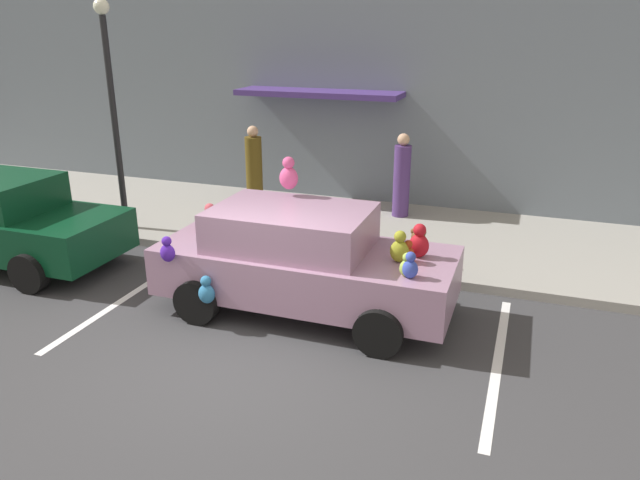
% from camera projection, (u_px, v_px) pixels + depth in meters
% --- Properties ---
extents(ground_plane, '(60.00, 60.00, 0.00)m').
position_uv_depth(ground_plane, '(235.00, 357.00, 7.55)').
color(ground_plane, '#38383A').
extents(sidewalk, '(24.00, 4.00, 0.15)m').
position_uv_depth(sidewalk, '(351.00, 230.00, 11.95)').
color(sidewalk, gray).
rests_on(sidewalk, ground).
extents(storefront_building, '(24.00, 1.25, 6.40)m').
position_uv_depth(storefront_building, '(382.00, 62.00, 12.79)').
color(storefront_building, slate).
rests_on(storefront_building, ground).
extents(parking_stripe_front, '(0.12, 3.60, 0.01)m').
position_uv_depth(parking_stripe_front, '(498.00, 362.00, 7.44)').
color(parking_stripe_front, silver).
rests_on(parking_stripe_front, ground).
extents(parking_stripe_rear, '(0.12, 3.60, 0.01)m').
position_uv_depth(parking_stripe_rear, '(126.00, 298.00, 9.19)').
color(parking_stripe_rear, silver).
rests_on(parking_stripe_rear, ground).
extents(plush_covered_car, '(4.20, 1.99, 2.13)m').
position_uv_depth(plush_covered_car, '(302.00, 260.00, 8.52)').
color(plush_covered_car, gray).
rests_on(plush_covered_car, ground).
extents(teddy_bear_on_sidewalk, '(0.33, 0.28, 0.64)m').
position_uv_depth(teddy_bear_on_sidewalk, '(417.00, 249.00, 9.94)').
color(teddy_bear_on_sidewalk, brown).
rests_on(teddy_bear_on_sidewalk, sidewalk).
extents(street_lamp_post, '(0.28, 0.28, 4.23)m').
position_uv_depth(street_lamp_post, '(112.00, 95.00, 11.06)').
color(street_lamp_post, black).
rests_on(street_lamp_post, sidewalk).
extents(pedestrian_near_shopfront, '(0.35, 0.35, 1.84)m').
position_uv_depth(pedestrian_near_shopfront, '(254.00, 172.00, 12.63)').
color(pedestrian_near_shopfront, '#534014').
rests_on(pedestrian_near_shopfront, sidewalk).
extents(pedestrian_walking_past, '(0.34, 0.34, 1.73)m').
position_uv_depth(pedestrian_walking_past, '(402.00, 178.00, 12.37)').
color(pedestrian_walking_past, '#4B306A').
rests_on(pedestrian_walking_past, sidewalk).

